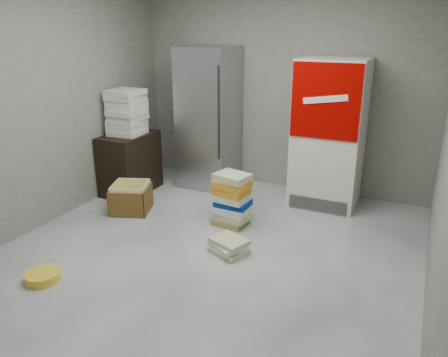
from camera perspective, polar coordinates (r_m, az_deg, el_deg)
name	(u,v)px	position (r m, az deg, el deg)	size (l,w,h in m)	color
ground	(192,267)	(4.22, -4.14, -11.47)	(5.00, 5.00, 0.00)	silver
room_shell	(187,73)	(3.64, -4.84, 13.61)	(4.04, 5.04, 2.82)	gray
steel_fridge	(209,118)	(6.04, -1.96, 7.87)	(0.70, 0.72, 1.90)	#AFB1B8
coke_cooler	(329,134)	(5.51, 13.55, 5.71)	(0.80, 0.73, 1.80)	silver
wood_shelf	(130,163)	(6.02, -12.17, 1.97)	(0.50, 0.80, 0.80)	black
supply_box_stack	(127,112)	(5.85, -12.60, 8.45)	(0.44, 0.44, 0.58)	silver
phonebook_stack_main	(232,200)	(4.91, 1.01, -2.77)	(0.43, 0.36, 0.61)	olive
phonebook_stack_side	(229,246)	(4.41, 0.61, -8.80)	(0.44, 0.41, 0.16)	#C3B88D
cardboard_box	(131,200)	(5.45, -12.05, -2.73)	(0.56, 0.56, 0.36)	yellow
bucket_lid	(43,276)	(4.31, -22.59, -11.71)	(0.31, 0.31, 0.08)	yellow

